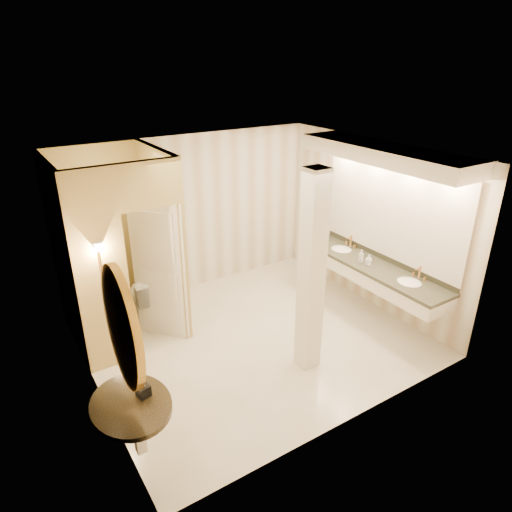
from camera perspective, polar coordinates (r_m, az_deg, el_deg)
The scene contains 16 objects.
floor at distance 6.90m, azimuth -0.34°, elevation -10.17°, with size 4.50×4.50×0.00m, color white.
ceiling at distance 5.82m, azimuth -0.41°, elevation 12.38°, with size 4.50×4.50×0.00m, color white.
wall_back at distance 7.89m, azimuth -8.19°, elevation 5.11°, with size 4.50×0.02×2.70m, color silver.
wall_front at distance 4.86m, azimuth 12.45°, elevation -7.95°, with size 4.50×0.02×2.70m, color silver.
wall_left at distance 5.50m, azimuth -20.68°, elevation -5.00°, with size 0.02×4.00×2.70m, color silver.
wall_right at distance 7.59m, azimuth 14.17°, elevation 3.85°, with size 0.02×4.00×2.70m, color silver.
toilet_closet at distance 6.58m, azimuth -13.32°, elevation 1.12°, with size 1.50×1.55×2.70m.
wall_sconce at distance 5.78m, azimuth -19.12°, elevation 0.88°, with size 0.14×0.14×0.42m.
vanity at distance 7.06m, azimuth 15.18°, elevation 4.62°, with size 0.75×2.83×2.09m.
console_shelf at distance 4.36m, azimuth -15.84°, elevation -12.65°, with size 0.93×0.93×1.91m.
pillar at distance 5.74m, azimuth 6.95°, elevation -2.29°, with size 0.26×0.26×2.70m, color white.
tissue_box at distance 4.66m, azimuth -13.91°, elevation -16.04°, with size 0.12×0.12×0.12m, color black.
toilet at distance 7.28m, azimuth -13.71°, elevation -5.06°, with size 0.47×0.82×0.83m, color white.
soap_bottle_a at distance 7.23m, azimuth 13.88°, elevation -0.64°, with size 0.06×0.06×0.13m, color beige.
soap_bottle_b at distance 7.33m, azimuth 13.92°, elevation -0.32°, with size 0.10×0.10×0.13m, color silver.
soap_bottle_c at distance 7.29m, azimuth 13.00°, elevation 0.00°, with size 0.08×0.08×0.21m, color #C6B28C.
Camera 1 is at (-3.04, -4.82, 3.88)m, focal length 32.00 mm.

